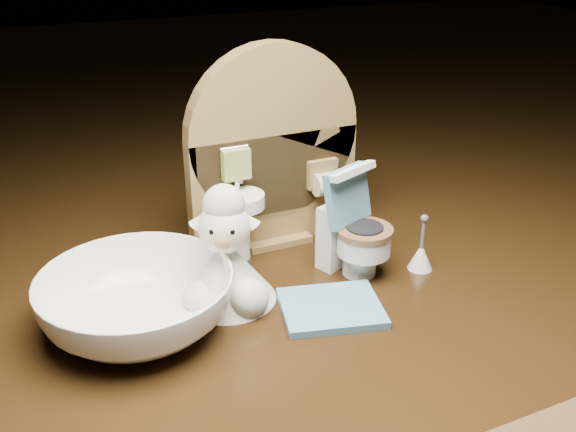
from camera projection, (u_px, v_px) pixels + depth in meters
name	position (u px, v px, depth m)	size (l,w,h in m)	color
backdrop_panel	(273.00, 159.00, 0.47)	(0.13, 0.05, 0.15)	olive
toy_toilet	(353.00, 234.00, 0.44)	(0.05, 0.05, 0.08)	white
bath_mat	(331.00, 308.00, 0.41)	(0.06, 0.05, 0.00)	#578BA5
toilet_brush	(421.00, 255.00, 0.45)	(0.02, 0.02, 0.04)	white
plush_lamb	(227.00, 262.00, 0.41)	(0.06, 0.07, 0.08)	beige
ceramic_bowl	(137.00, 302.00, 0.38)	(0.12, 0.12, 0.04)	white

